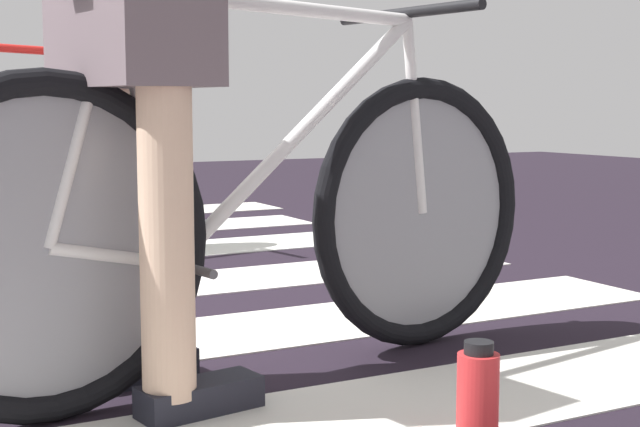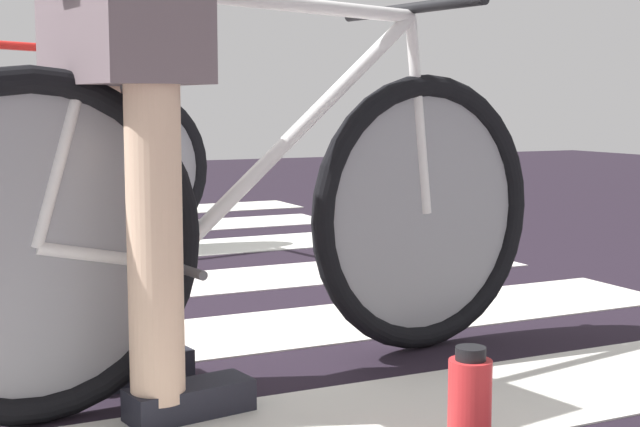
# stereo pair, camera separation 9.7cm
# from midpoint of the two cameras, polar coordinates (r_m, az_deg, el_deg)

# --- Properties ---
(bicycle_1_of_4) EXTENTS (1.72, 0.54, 0.93)m
(bicycle_1_of_4) POSITION_cam_midpoint_polar(r_m,az_deg,el_deg) (2.12, -2.76, -0.11)
(bicycle_1_of_4) COLOR black
(bicycle_1_of_4) RESTS_ON ground
(cyclist_1_of_4) EXTENTS (0.37, 0.44, 0.96)m
(cyclist_1_of_4) POSITION_cam_midpoint_polar(r_m,az_deg,el_deg) (1.95, -10.58, 6.12)
(cyclist_1_of_4) COLOR beige
(cyclist_1_of_4) RESTS_ON ground
(bicycle_3_of_4) EXTENTS (1.71, 0.56, 0.93)m
(bicycle_3_of_4) POSITION_cam_midpoint_polar(r_m,az_deg,el_deg) (3.88, -17.63, 2.73)
(bicycle_3_of_4) COLOR black
(bicycle_3_of_4) RESTS_ON ground
(water_bottle) EXTENTS (0.08, 0.08, 0.20)m
(water_bottle) POSITION_cam_midpoint_polar(r_m,az_deg,el_deg) (1.75, 10.61, -11.39)
(water_bottle) COLOR red
(water_bottle) RESTS_ON ground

